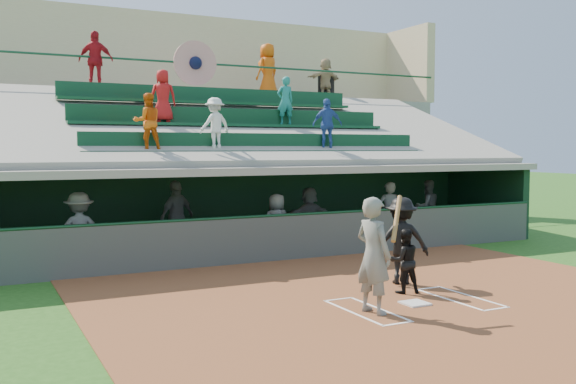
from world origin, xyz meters
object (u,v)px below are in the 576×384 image
batter_at_plate (374,255)px  trash_bin (326,88)px  catcher (404,261)px  home_plate (415,303)px

batter_at_plate → trash_bin: trash_bin is taller
catcher → batter_at_plate: bearing=51.0°
home_plate → catcher: size_ratio=0.35×
home_plate → trash_bin: (5.76, 13.15, 5.05)m
batter_at_plate → trash_bin: 15.48m
batter_at_plate → catcher: bearing=35.6°
home_plate → batter_at_plate: (-0.99, -0.17, 0.96)m
batter_at_plate → catcher: size_ratio=1.60×
batter_at_plate → trash_bin: (6.75, 13.32, 4.09)m
catcher → trash_bin: 14.20m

